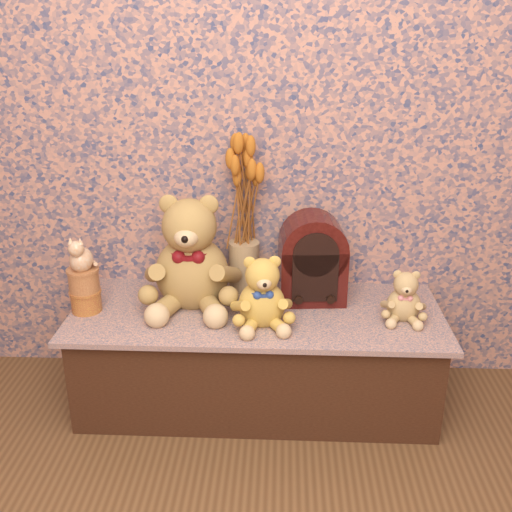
{
  "coord_description": "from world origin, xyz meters",
  "views": [
    {
      "loc": [
        0.09,
        -0.76,
        1.41
      ],
      "look_at": [
        0.0,
        1.18,
        0.63
      ],
      "focal_mm": 41.72,
      "sensor_mm": 36.0,
      "label": 1
    }
  ],
  "objects_px": {
    "teddy_medium": "(262,287)",
    "cathedral_radio": "(313,258)",
    "teddy_small": "(405,293)",
    "cat_figurine": "(80,252)",
    "ceramic_vase": "(244,266)",
    "teddy_large": "(191,246)",
    "biscuit_tin_lower": "(86,301)"
  },
  "relations": [
    {
      "from": "teddy_small",
      "to": "ceramic_vase",
      "type": "relative_size",
      "value": 1.01
    },
    {
      "from": "teddy_large",
      "to": "cathedral_radio",
      "type": "height_order",
      "value": "teddy_large"
    },
    {
      "from": "cathedral_radio",
      "to": "biscuit_tin_lower",
      "type": "bearing_deg",
      "value": -174.82
    },
    {
      "from": "biscuit_tin_lower",
      "to": "cat_figurine",
      "type": "height_order",
      "value": "cat_figurine"
    },
    {
      "from": "cathedral_radio",
      "to": "biscuit_tin_lower",
      "type": "relative_size",
      "value": 3.1
    },
    {
      "from": "cathedral_radio",
      "to": "ceramic_vase",
      "type": "xyz_separation_m",
      "value": [
        -0.27,
        0.08,
        -0.07
      ]
    },
    {
      "from": "teddy_large",
      "to": "cathedral_radio",
      "type": "distance_m",
      "value": 0.46
    },
    {
      "from": "teddy_medium",
      "to": "cathedral_radio",
      "type": "xyz_separation_m",
      "value": [
        0.18,
        0.2,
        0.03
      ]
    },
    {
      "from": "teddy_medium",
      "to": "teddy_small",
      "type": "xyz_separation_m",
      "value": [
        0.51,
        0.06,
        -0.04
      ]
    },
    {
      "from": "biscuit_tin_lower",
      "to": "cat_figurine",
      "type": "bearing_deg",
      "value": 0.0
    },
    {
      "from": "teddy_medium",
      "to": "cathedral_radio",
      "type": "bearing_deg",
      "value": 39.59
    },
    {
      "from": "teddy_medium",
      "to": "ceramic_vase",
      "type": "relative_size",
      "value": 1.38
    },
    {
      "from": "teddy_large",
      "to": "ceramic_vase",
      "type": "relative_size",
      "value": 2.3
    },
    {
      "from": "teddy_small",
      "to": "cathedral_radio",
      "type": "distance_m",
      "value": 0.37
    },
    {
      "from": "ceramic_vase",
      "to": "cat_figurine",
      "type": "distance_m",
      "value": 0.63
    },
    {
      "from": "teddy_medium",
      "to": "biscuit_tin_lower",
      "type": "relative_size",
      "value": 2.5
    },
    {
      "from": "teddy_large",
      "to": "teddy_medium",
      "type": "height_order",
      "value": "teddy_large"
    },
    {
      "from": "teddy_small",
      "to": "cat_figurine",
      "type": "height_order",
      "value": "cat_figurine"
    },
    {
      "from": "teddy_large",
      "to": "biscuit_tin_lower",
      "type": "height_order",
      "value": "teddy_large"
    },
    {
      "from": "cat_figurine",
      "to": "teddy_large",
      "type": "bearing_deg",
      "value": 16.29
    },
    {
      "from": "teddy_small",
      "to": "teddy_large",
      "type": "bearing_deg",
      "value": 178.83
    },
    {
      "from": "teddy_small",
      "to": "ceramic_vase",
      "type": "xyz_separation_m",
      "value": [
        -0.59,
        0.22,
        -0.0
      ]
    },
    {
      "from": "ceramic_vase",
      "to": "cat_figurine",
      "type": "bearing_deg",
      "value": -159.21
    },
    {
      "from": "teddy_small",
      "to": "biscuit_tin_lower",
      "type": "xyz_separation_m",
      "value": [
        -1.17,
        0.01,
        -0.06
      ]
    },
    {
      "from": "ceramic_vase",
      "to": "cat_figurine",
      "type": "relative_size",
      "value": 1.47
    },
    {
      "from": "ceramic_vase",
      "to": "teddy_large",
      "type": "bearing_deg",
      "value": -146.26
    },
    {
      "from": "teddy_large",
      "to": "ceramic_vase",
      "type": "height_order",
      "value": "teddy_large"
    },
    {
      "from": "ceramic_vase",
      "to": "biscuit_tin_lower",
      "type": "xyz_separation_m",
      "value": [
        -0.58,
        -0.22,
        -0.06
      ]
    },
    {
      "from": "teddy_small",
      "to": "cat_figurine",
      "type": "distance_m",
      "value": 1.18
    },
    {
      "from": "cathedral_radio",
      "to": "ceramic_vase",
      "type": "distance_m",
      "value": 0.29
    },
    {
      "from": "teddy_small",
      "to": "cathedral_radio",
      "type": "xyz_separation_m",
      "value": [
        -0.33,
        0.15,
        0.07
      ]
    },
    {
      "from": "teddy_large",
      "to": "biscuit_tin_lower",
      "type": "relative_size",
      "value": 4.16
    }
  ]
}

